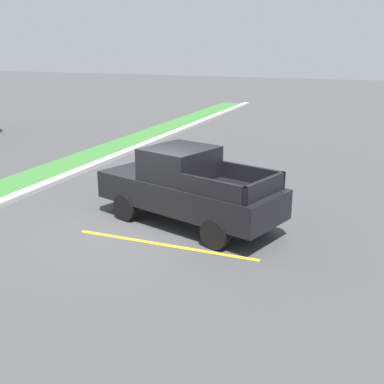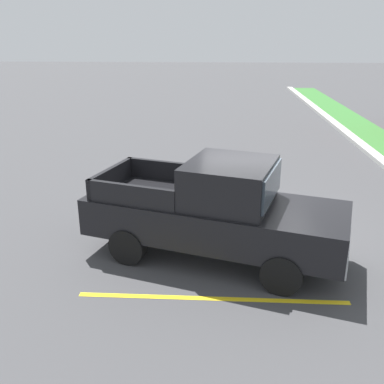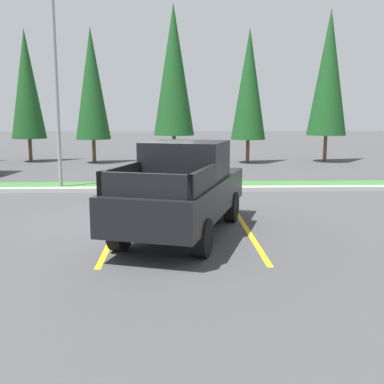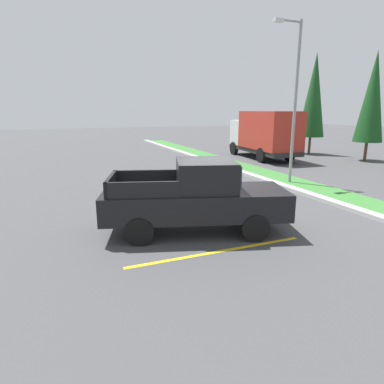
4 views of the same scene
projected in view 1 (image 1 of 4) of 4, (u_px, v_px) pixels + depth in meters
name	position (u px, v px, depth m)	size (l,w,h in m)	color
ground_plane	(141.00, 231.00, 12.70)	(120.00, 120.00, 0.00)	#424244
parking_line_near	(165.00, 245.00, 11.83)	(0.12, 4.80, 0.01)	yellow
parking_line_far	(208.00, 207.00, 14.58)	(0.12, 4.80, 0.01)	yellow
pickup_truck_main	(187.00, 187.00, 12.93)	(3.36, 5.54, 2.10)	black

